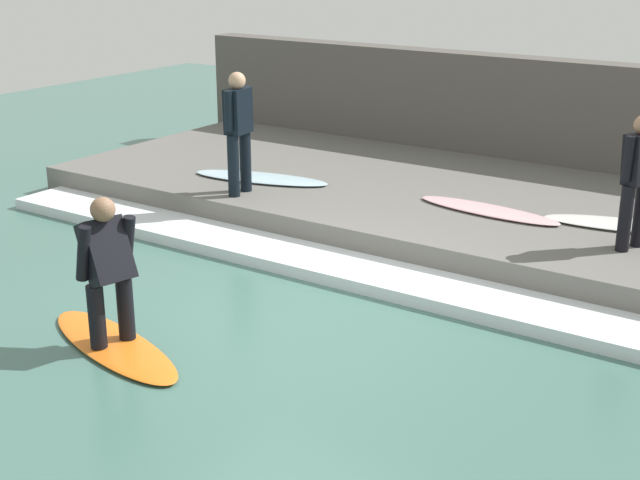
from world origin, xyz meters
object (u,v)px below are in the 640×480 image
(surfboard_waiting_near, at_px, (629,225))
(surfer_waiting_far, at_px, (238,126))
(surfer_riding, at_px, (107,264))
(surfer_waiting_near, at_px, (638,175))
(surfboard_waiting_far, at_px, (261,178))
(surfboard_spare, at_px, (488,210))
(surfboard_riding, at_px, (114,345))

(surfboard_waiting_near, distance_m, surfer_waiting_far, 5.14)
(surfer_riding, distance_m, surfer_waiting_near, 5.76)
(surfboard_waiting_far, bearing_deg, surfboard_spare, -83.96)
(surfer_waiting_near, relative_size, surfboard_spare, 0.76)
(surfboard_riding, height_order, surfboard_spare, surfboard_spare)
(surfboard_waiting_near, bearing_deg, surfer_waiting_near, -163.72)
(surfboard_waiting_near, bearing_deg, surfer_waiting_far, 106.60)
(surfboard_waiting_near, xyz_separation_m, surfboard_spare, (-0.37, 1.67, 0.00))
(surfer_waiting_near, bearing_deg, surfer_riding, 141.62)
(surfboard_riding, bearing_deg, surfboard_waiting_near, -32.47)
(surfboard_riding, xyz_separation_m, surfer_waiting_far, (3.82, 1.50, 1.30))
(surfboard_riding, height_order, surfer_waiting_near, surfer_waiting_near)
(surfer_waiting_far, distance_m, surfboard_spare, 3.48)
(surfer_riding, height_order, surfer_waiting_far, surfer_waiting_far)
(surfboard_riding, bearing_deg, surfboard_spare, -18.94)
(surfboard_waiting_near, relative_size, surfboard_waiting_far, 0.97)
(surfer_waiting_near, distance_m, surfboard_waiting_near, 1.14)
(surfboard_spare, bearing_deg, surfboard_riding, 161.06)
(surfer_waiting_far, bearing_deg, surfer_waiting_near, -82.24)
(surfer_riding, bearing_deg, surfboard_waiting_near, -32.47)
(surfer_waiting_far, bearing_deg, surfboard_waiting_near, -73.40)
(surfer_waiting_far, height_order, surfboard_spare, surfer_waiting_far)
(surfboard_waiting_near, distance_m, surfboard_waiting_far, 5.11)
(surfer_riding, relative_size, surfer_waiting_far, 0.87)
(surfer_riding, bearing_deg, surfer_waiting_far, 21.48)
(surfer_waiting_far, xyz_separation_m, surfboard_waiting_far, (0.72, 0.20, -0.90))
(surfer_riding, distance_m, surfboard_waiting_far, 4.87)
(surfer_riding, bearing_deg, surfboard_spare, -18.94)
(surfer_riding, bearing_deg, surfboard_waiting_far, 20.61)
(surfboard_riding, relative_size, surfboard_waiting_near, 1.05)
(surfer_riding, relative_size, surfboard_waiting_near, 0.70)
(surfboard_waiting_near, xyz_separation_m, surfer_waiting_far, (-1.45, 4.85, 0.90))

